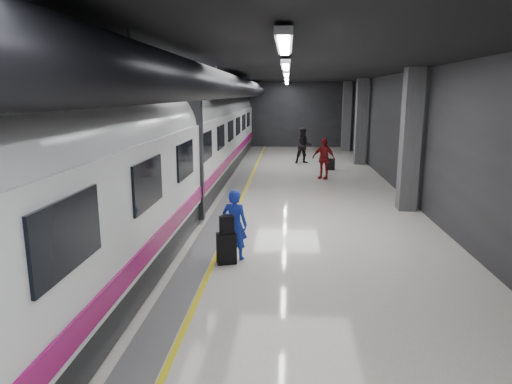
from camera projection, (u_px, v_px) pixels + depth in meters
name	position (u px, v px, depth m)	size (l,w,h in m)	color
ground	(263.00, 224.00, 13.24)	(40.00, 40.00, 0.00)	silver
platform_hall	(256.00, 99.00, 13.45)	(10.02, 40.02, 4.51)	black
train	(150.00, 152.00, 13.02)	(3.05, 38.00, 4.05)	black
traveler_main	(235.00, 225.00, 10.30)	(0.59, 0.39, 1.61)	#1A23C8
suitcase_main	(226.00, 248.00, 10.10)	(0.42, 0.27, 0.69)	black
shoulder_bag	(227.00, 225.00, 9.96)	(0.30, 0.16, 0.40)	black
traveler_far_a	(304.00, 145.00, 24.67)	(0.95, 0.74, 1.95)	black
traveler_far_b	(324.00, 158.00, 20.16)	(1.06, 0.44, 1.81)	maroon
suitcase_far	(331.00, 164.00, 22.68)	(0.38, 0.25, 0.56)	black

